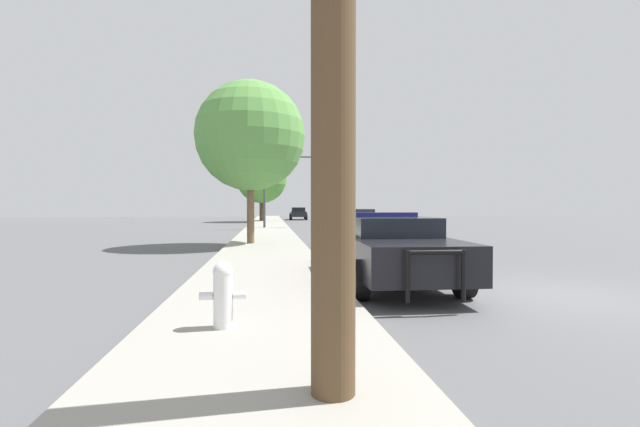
% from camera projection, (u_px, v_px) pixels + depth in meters
% --- Properties ---
extents(ground_plane, '(110.00, 110.00, 0.00)m').
position_uv_depth(ground_plane, '(545.00, 295.00, 7.75)').
color(ground_plane, '#565659').
extents(sidewalk_left, '(3.00, 110.00, 0.13)m').
position_uv_depth(sidewalk_left, '(262.00, 299.00, 7.14)').
color(sidewalk_left, '#99968C').
rests_on(sidewalk_left, ground_plane).
extents(police_car, '(2.19, 5.42, 1.47)m').
position_uv_depth(police_car, '(388.00, 246.00, 9.07)').
color(police_car, black).
rests_on(police_car, ground_plane).
extents(fire_hydrant, '(0.57, 0.25, 0.81)m').
position_uv_depth(fire_hydrant, '(223.00, 293.00, 5.21)').
color(fire_hydrant, white).
rests_on(fire_hydrant, sidewalk_left).
extents(traffic_light, '(4.14, 0.35, 4.98)m').
position_uv_depth(traffic_light, '(289.00, 175.00, 29.19)').
color(traffic_light, '#424247').
rests_on(traffic_light, sidewalk_left).
extents(car_background_distant, '(2.01, 4.04, 1.41)m').
position_uv_depth(car_background_distant, '(298.00, 213.00, 48.82)').
color(car_background_distant, black).
rests_on(car_background_distant, ground_plane).
extents(car_background_oncoming, '(1.94, 4.58, 1.37)m').
position_uv_depth(car_background_oncoming, '(362.00, 218.00, 31.12)').
color(car_background_oncoming, silver).
rests_on(car_background_oncoming, ground_plane).
extents(tree_sidewalk_near, '(4.32, 4.32, 6.39)m').
position_uv_depth(tree_sidewalk_near, '(250.00, 136.00, 16.83)').
color(tree_sidewalk_near, brown).
rests_on(tree_sidewalk_near, sidewalk_left).
extents(tree_sidewalk_far, '(4.93, 4.93, 6.66)m').
position_uv_depth(tree_sidewalk_far, '(262.00, 178.00, 42.08)').
color(tree_sidewalk_far, '#4C3823').
rests_on(tree_sidewalk_far, sidewalk_left).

